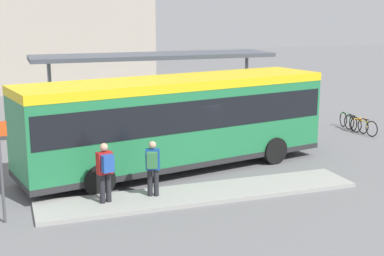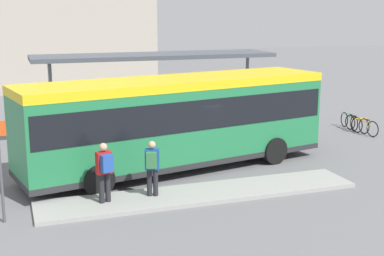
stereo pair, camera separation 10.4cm
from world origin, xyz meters
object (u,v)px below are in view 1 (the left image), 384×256
pedestrian_companion (105,169)px  bicycle_yellow (364,126)px  potted_planter_near_shelter (52,142)px  bicycle_green (348,121)px  city_bus (177,117)px  bicycle_orange (356,124)px  platform_sign (1,167)px  pedestrian_waiting (153,165)px

pedestrian_companion → bicycle_yellow: (13.07, 5.42, -0.77)m
bicycle_yellow → potted_planter_near_shelter: (-14.05, 0.52, 0.29)m
bicycle_yellow → pedestrian_companion: bearing=105.7°
pedestrian_companion → bicycle_green: size_ratio=1.03×
city_bus → pedestrian_companion: size_ratio=6.47×
pedestrian_companion → bicycle_green: (13.15, 6.74, -0.77)m
bicycle_orange → potted_planter_near_shelter: potted_planter_near_shelter is taller
bicycle_yellow → bicycle_orange: 0.66m
bicycle_yellow → potted_planter_near_shelter: size_ratio=1.38×
bicycle_orange → platform_sign: size_ratio=0.62×
pedestrian_companion → city_bus: bearing=-61.6°
city_bus → platform_sign: (-5.97, -3.22, -0.37)m
bicycle_green → potted_planter_near_shelter: 14.16m
pedestrian_waiting → bicycle_yellow: pedestrian_waiting is taller
bicycle_orange → platform_sign: platform_sign is taller
bicycle_green → potted_planter_near_shelter: (-14.13, -0.80, 0.29)m
pedestrian_waiting → platform_sign: 4.31m
bicycle_orange → city_bus: bearing=-75.8°
platform_sign → bicycle_orange: bearing=21.8°
pedestrian_waiting → bicycle_orange: bearing=-43.6°
potted_planter_near_shelter → platform_sign: bearing=-106.5°
pedestrian_waiting → bicycle_green: size_ratio=0.99×
pedestrian_waiting → bicycle_yellow: (11.62, 5.34, -0.72)m
city_bus → pedestrian_waiting: city_bus is taller
pedestrian_companion → platform_sign: (-2.82, -0.30, 0.41)m
bicycle_orange → platform_sign: 17.22m
pedestrian_waiting → bicycle_orange: pedestrian_waiting is taller
potted_planter_near_shelter → pedestrian_companion: bearing=-80.6°
city_bus → bicycle_orange: bearing=5.8°
pedestrian_companion → potted_planter_near_shelter: (-0.98, 5.94, -0.48)m
bicycle_orange → bicycle_yellow: bearing=-8.4°
pedestrian_waiting → platform_sign: platform_sign is taller
bicycle_orange → bicycle_green: 0.66m
city_bus → potted_planter_near_shelter: bearing=132.1°
city_bus → pedestrian_companion: city_bus is taller
bicycle_orange → pedestrian_companion: bearing=-68.5°
pedestrian_waiting → platform_sign: bearing=114.3°
city_bus → pedestrian_waiting: 3.41m
pedestrian_waiting → potted_planter_near_shelter: bearing=41.7°
city_bus → potted_planter_near_shelter: size_ratio=9.21×
city_bus → pedestrian_companion: 4.37m
bicycle_green → platform_sign: size_ratio=0.62×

